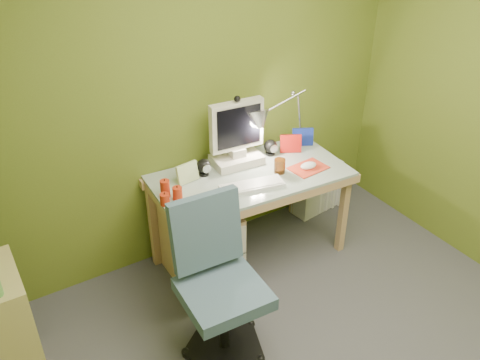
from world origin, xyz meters
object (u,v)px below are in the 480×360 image
side_ledge (5,333)px  task_chair (223,292)px  desk (250,217)px  monitor (237,129)px  radiator (317,187)px  desk_lamp (291,106)px

side_ledge → task_chair: size_ratio=0.83×
desk → side_ledge: side_ledge is taller
desk → monitor: (-0.00, 0.18, 0.61)m
side_ledge → task_chair: (1.08, -0.41, 0.08)m
side_ledge → radiator: bearing=10.6°
desk → radiator: desk is taller
desk → task_chair: size_ratio=1.43×
desk_lamp → radiator: 0.90m
desk → monitor: bearing=93.7°
task_chair → radiator: 1.67m
desk_lamp → monitor: bearing=177.0°
side_ledge → monitor: bearing=13.9°
task_chair → monitor: bearing=57.2°
radiator → task_chair: bearing=-155.0°
desk_lamp → side_ledge: size_ratio=0.86×
desk → monitor: monitor is taller
desk_lamp → task_chair: 1.45m
monitor → task_chair: monitor is taller
side_ledge → task_chair: 1.16m
radiator → desk: bearing=-171.2°
side_ledge → task_chair: bearing=-20.9°
desk_lamp → task_chair: bearing=-144.5°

